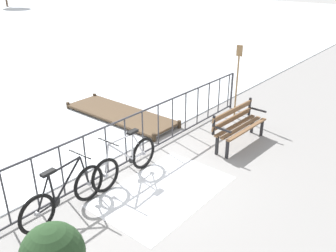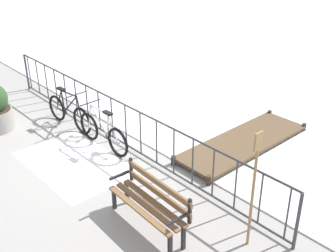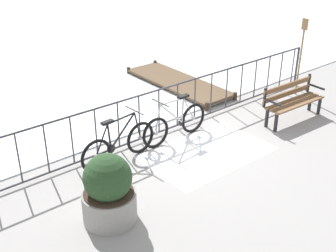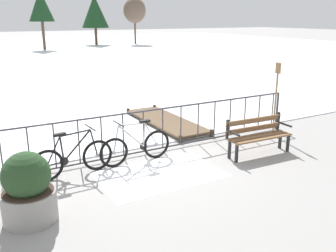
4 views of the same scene
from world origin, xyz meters
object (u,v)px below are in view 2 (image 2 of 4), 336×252
object	(u,v)px
park_bench	(151,200)
oar_upright	(254,184)
bicycle_near_railing	(103,133)
bicycle_second	(69,113)

from	to	relation	value
park_bench	oar_upright	bearing A→B (deg)	31.35
bicycle_near_railing	park_bench	size ratio (longest dim) A/B	1.06
park_bench	oar_upright	world-z (taller)	oar_upright
park_bench	bicycle_near_railing	bearing A→B (deg)	161.46
oar_upright	bicycle_near_railing	bearing A→B (deg)	178.86
bicycle_second	oar_upright	xyz separation A→B (m)	(5.47, -0.06, 0.77)
bicycle_second	park_bench	size ratio (longest dim) A/B	1.06
bicycle_near_railing	park_bench	xyz separation A→B (m)	(2.71, -0.91, 0.14)
bicycle_second	park_bench	xyz separation A→B (m)	(4.12, -0.89, 0.14)
bicycle_near_railing	oar_upright	bearing A→B (deg)	-1.14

